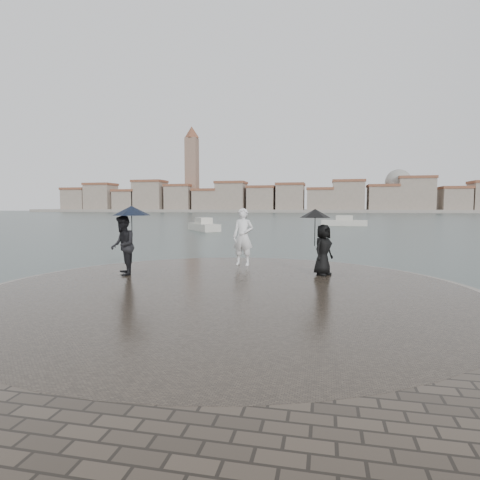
# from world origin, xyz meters

# --- Properties ---
(ground) EXTENTS (400.00, 400.00, 0.00)m
(ground) POSITION_xyz_m (0.00, 0.00, 0.00)
(ground) COLOR #2B3835
(ground) RESTS_ON ground
(kerb_ring) EXTENTS (12.50, 12.50, 0.32)m
(kerb_ring) POSITION_xyz_m (0.00, 3.50, 0.16)
(kerb_ring) COLOR gray
(kerb_ring) RESTS_ON ground
(quay_tip) EXTENTS (11.90, 11.90, 0.36)m
(quay_tip) POSITION_xyz_m (0.00, 3.50, 0.18)
(quay_tip) COLOR #2D261E
(quay_tip) RESTS_ON ground
(statue) EXTENTS (0.77, 0.56, 1.97)m
(statue) POSITION_xyz_m (-0.44, 7.36, 1.34)
(statue) COLOR white
(statue) RESTS_ON quay_tip
(visitor_left) EXTENTS (1.31, 1.19, 2.04)m
(visitor_left) POSITION_xyz_m (-3.43, 4.69, 1.50)
(visitor_left) COLOR black
(visitor_left) RESTS_ON quay_tip
(visitor_right) EXTENTS (1.12, 1.01, 1.95)m
(visitor_right) POSITION_xyz_m (2.19, 5.93, 1.44)
(visitor_right) COLOR black
(visitor_right) RESTS_ON quay_tip
(far_skyline) EXTENTS (260.00, 20.00, 37.00)m
(far_skyline) POSITION_xyz_m (-6.29, 160.71, 5.61)
(far_skyline) COLOR gray
(far_skyline) RESTS_ON ground
(boats) EXTENTS (42.19, 17.07, 1.50)m
(boats) POSITION_xyz_m (7.54, 39.28, 0.38)
(boats) COLOR beige
(boats) RESTS_ON ground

